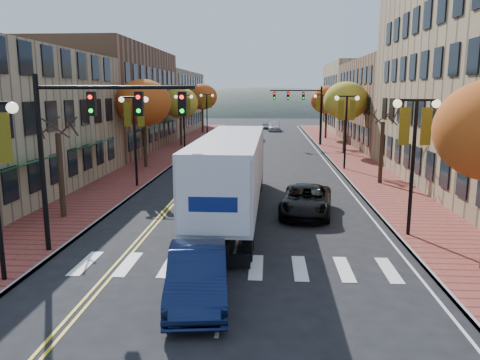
# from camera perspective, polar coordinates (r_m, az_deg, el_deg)

# --- Properties ---
(ground) EXTENTS (200.00, 200.00, 0.00)m
(ground) POSITION_cam_1_polar(r_m,az_deg,el_deg) (15.67, -1.62, -13.16)
(ground) COLOR black
(ground) RESTS_ON ground
(sidewalk_left) EXTENTS (4.00, 85.00, 0.15)m
(sidewalk_left) POSITION_cam_1_polar(r_m,az_deg,el_deg) (48.31, -8.81, 3.11)
(sidewalk_left) COLOR brown
(sidewalk_left) RESTS_ON ground
(sidewalk_right) EXTENTS (4.00, 85.00, 0.15)m
(sidewalk_right) POSITION_cam_1_polar(r_m,az_deg,el_deg) (47.81, 12.80, 2.90)
(sidewalk_right) COLOR brown
(sidewalk_right) RESTS_ON ground
(building_left_mid) EXTENTS (12.00, 24.00, 11.00)m
(building_left_mid) POSITION_cam_1_polar(r_m,az_deg,el_deg) (53.51, -16.68, 9.35)
(building_left_mid) COLOR brown
(building_left_mid) RESTS_ON ground
(building_left_far) EXTENTS (12.00, 26.00, 9.50)m
(building_left_far) POSITION_cam_1_polar(r_m,az_deg,el_deg) (77.49, -10.24, 9.35)
(building_left_far) COLOR #9E8966
(building_left_far) RESTS_ON ground
(building_right_mid) EXTENTS (15.00, 24.00, 10.00)m
(building_right_mid) POSITION_cam_1_polar(r_m,az_deg,el_deg) (58.85, 20.79, 8.70)
(building_right_mid) COLOR brown
(building_right_mid) RESTS_ON ground
(building_right_far) EXTENTS (15.00, 20.00, 11.00)m
(building_right_far) POSITION_cam_1_polar(r_m,az_deg,el_deg) (80.14, 16.18, 9.67)
(building_right_far) COLOR #9E8966
(building_right_far) RESTS_ON ground
(tree_left_a) EXTENTS (0.28, 0.28, 4.20)m
(tree_left_a) POSITION_cam_1_polar(r_m,az_deg,el_deg) (24.89, -20.99, 0.52)
(tree_left_a) COLOR #382619
(tree_left_a) RESTS_ON sidewalk_left
(tree_left_b) EXTENTS (4.48, 4.48, 7.21)m
(tree_left_b) POSITION_cam_1_polar(r_m,az_deg,el_deg) (39.65, -11.67, 9.18)
(tree_left_b) COLOR #382619
(tree_left_b) RESTS_ON sidewalk_left
(tree_left_c) EXTENTS (4.16, 4.16, 6.69)m
(tree_left_c) POSITION_cam_1_polar(r_m,az_deg,el_deg) (55.26, -7.29, 9.27)
(tree_left_c) COLOR #382619
(tree_left_c) RESTS_ON sidewalk_left
(tree_left_d) EXTENTS (4.61, 4.61, 7.42)m
(tree_left_d) POSITION_cam_1_polar(r_m,az_deg,el_deg) (73.01, -4.63, 10.08)
(tree_left_d) COLOR #382619
(tree_left_d) RESTS_ON sidewalk_left
(tree_right_b) EXTENTS (0.28, 0.28, 4.20)m
(tree_right_b) POSITION_cam_1_polar(r_m,az_deg,el_deg) (33.42, 16.85, 3.21)
(tree_right_b) COLOR #382619
(tree_right_b) RESTS_ON sidewalk_right
(tree_right_c) EXTENTS (4.48, 4.48, 7.21)m
(tree_right_c) POSITION_cam_1_polar(r_m,az_deg,el_deg) (48.89, 12.78, 9.38)
(tree_right_c) COLOR #382619
(tree_right_c) RESTS_ON sidewalk_right
(tree_right_d) EXTENTS (4.35, 4.35, 7.00)m
(tree_right_d) POSITION_cam_1_polar(r_m,az_deg,el_deg) (64.74, 10.53, 9.58)
(tree_right_d) COLOR #382619
(tree_right_d) RESTS_ON sidewalk_right
(lamp_left_b) EXTENTS (1.96, 0.36, 6.05)m
(lamp_left_b) POSITION_cam_1_polar(r_m,az_deg,el_deg) (31.60, -12.74, 6.72)
(lamp_left_b) COLOR black
(lamp_left_b) RESTS_ON ground
(lamp_left_c) EXTENTS (1.96, 0.36, 6.05)m
(lamp_left_c) POSITION_cam_1_polar(r_m,az_deg,el_deg) (49.12, -6.85, 8.23)
(lamp_left_c) COLOR black
(lamp_left_c) RESTS_ON ground
(lamp_left_d) EXTENTS (1.96, 0.36, 6.05)m
(lamp_left_d) POSITION_cam_1_polar(r_m,az_deg,el_deg) (66.89, -4.06, 8.91)
(lamp_left_d) COLOR black
(lamp_left_d) RESTS_ON ground
(lamp_right_a) EXTENTS (1.96, 0.36, 6.05)m
(lamp_right_a) POSITION_cam_1_polar(r_m,az_deg,el_deg) (21.29, 20.48, 4.51)
(lamp_right_a) COLOR black
(lamp_right_a) RESTS_ON ground
(lamp_right_b) EXTENTS (1.96, 0.36, 6.05)m
(lamp_right_b) POSITION_cam_1_polar(r_m,az_deg,el_deg) (38.82, 12.83, 7.41)
(lamp_right_b) COLOR black
(lamp_right_b) RESTS_ON ground
(lamp_right_c) EXTENTS (1.96, 0.36, 6.05)m
(lamp_right_c) POSITION_cam_1_polar(r_m,az_deg,el_deg) (56.65, 9.94, 8.46)
(lamp_right_c) COLOR black
(lamp_right_c) RESTS_ON ground
(traffic_mast_near) EXTENTS (6.10, 0.35, 7.00)m
(traffic_mast_near) POSITION_cam_1_polar(r_m,az_deg,el_deg) (18.61, -17.96, 5.82)
(traffic_mast_near) COLOR black
(traffic_mast_near) RESTS_ON ground
(traffic_mast_far) EXTENTS (6.10, 0.34, 7.00)m
(traffic_mast_far) POSITION_cam_1_polar(r_m,az_deg,el_deg) (56.44, 7.89, 9.15)
(traffic_mast_far) COLOR black
(traffic_mast_far) RESTS_ON ground
(semi_truck) EXTENTS (2.90, 17.00, 4.24)m
(semi_truck) POSITION_cam_1_polar(r_m,az_deg,el_deg) (24.17, -0.77, 1.51)
(semi_truck) COLOR black
(semi_truck) RESTS_ON ground
(navy_sedan) EXTENTS (2.34, 5.18, 1.65)m
(navy_sedan) POSITION_cam_1_polar(r_m,az_deg,el_deg) (14.67, -5.20, -11.42)
(navy_sedan) COLOR #0D1737
(navy_sedan) RESTS_ON ground
(black_suv) EXTENTS (3.23, 5.75, 1.52)m
(black_suv) POSITION_cam_1_polar(r_m,az_deg,el_deg) (24.70, 8.10, -2.47)
(black_suv) COLOR black
(black_suv) RESTS_ON ground
(car_far_white) EXTENTS (2.02, 4.75, 1.60)m
(car_far_white) POSITION_cam_1_polar(r_m,az_deg,el_deg) (62.44, 1.79, 5.60)
(car_far_white) COLOR silver
(car_far_white) RESTS_ON ground
(car_far_silver) EXTENTS (2.12, 5.07, 1.46)m
(car_far_silver) POSITION_cam_1_polar(r_m,az_deg,el_deg) (77.54, 4.21, 6.51)
(car_far_silver) COLOR #B6B7BF
(car_far_silver) RESTS_ON ground
(car_far_oncoming) EXTENTS (1.53, 4.06, 1.32)m
(car_far_oncoming) POSITION_cam_1_polar(r_m,az_deg,el_deg) (82.60, 3.30, 6.73)
(car_far_oncoming) COLOR #A6A7AE
(car_far_oncoming) RESTS_ON ground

